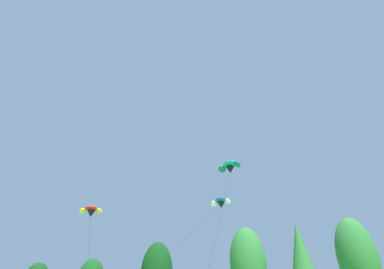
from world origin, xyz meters
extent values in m
ellipsoid|color=#2D7033|center=(7.40, 49.91, 8.38)|extent=(5.52, 5.52, 10.82)
cone|color=#2D7033|center=(15.56, 50.13, 9.08)|extent=(4.77, 4.77, 10.66)
ellipsoid|color=#2D7033|center=(24.59, 52.14, 9.41)|extent=(5.98, 5.98, 12.15)
ellipsoid|color=blue|center=(3.66, 34.79, 13.48)|extent=(1.73, 1.52, 0.77)
ellipsoid|color=white|center=(4.49, 34.43, 13.22)|extent=(0.95, 1.07, 0.89)
ellipsoid|color=white|center=(2.83, 35.15, 13.22)|extent=(1.05, 1.07, 0.89)
cone|color=black|center=(3.70, 34.87, 12.92)|extent=(1.07, 1.07, 0.70)
cylinder|color=black|center=(-0.45, 27.55, 7.10)|extent=(8.31, 14.66, 10.96)
ellipsoid|color=teal|center=(5.30, 41.97, 21.43)|extent=(2.73, 2.58, 1.24)
ellipsoid|color=#0F666B|center=(6.44, 41.18, 21.04)|extent=(1.59, 1.71, 1.40)
ellipsoid|color=#0F666B|center=(4.17, 42.76, 21.04)|extent=(1.64, 1.69, 1.40)
cone|color=black|center=(5.39, 42.09, 20.58)|extent=(1.73, 1.73, 1.07)
cylinder|color=black|center=(3.43, 33.90, 10.83)|extent=(3.92, 16.38, 18.43)
ellipsoid|color=red|center=(-13.90, 38.62, 14.17)|extent=(1.93, 1.37, 0.77)
ellipsoid|color=yellow|center=(-12.76, 38.72, 13.84)|extent=(1.14, 1.12, 0.96)
ellipsoid|color=yellow|center=(-15.05, 38.52, 13.84)|extent=(1.00, 1.10, 0.96)
cone|color=black|center=(-13.91, 38.74, 13.46)|extent=(1.12, 1.12, 0.89)
cylinder|color=black|center=(-9.26, 29.48, 7.32)|extent=(9.33, 18.52, 11.40)
camera|label=1|loc=(3.50, 0.88, 2.33)|focal=27.31mm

